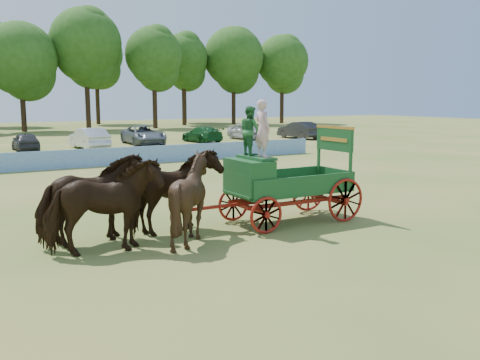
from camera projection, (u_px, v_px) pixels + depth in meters
name	position (u px, v px, depth m)	size (l,w,h in m)	color
ground	(351.00, 223.00, 16.82)	(160.00, 160.00, 0.00)	olive
horse_lead_left	(104.00, 207.00, 13.33)	(1.30, 2.86, 2.41)	#311D0D
horse_lead_right	(92.00, 200.00, 14.27)	(1.30, 2.86, 2.41)	#311D0D
horse_wheel_left	(191.00, 198.00, 14.54)	(1.95, 2.19, 2.42)	#311D0D
horse_wheel_right	(174.00, 192.00, 15.47)	(1.30, 2.86, 2.41)	#311D0D
farm_dray	(270.00, 172.00, 16.44)	(6.00, 2.00, 3.85)	maroon
sponsor_banner	(130.00, 156.00, 31.55)	(26.00, 0.08, 1.05)	#1F5DA9
parked_cars	(67.00, 139.00, 41.25)	(47.98, 7.33, 1.64)	silver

